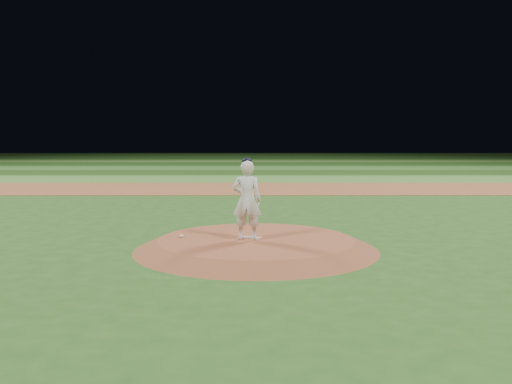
# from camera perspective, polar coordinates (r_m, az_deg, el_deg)

# --- Properties ---
(ground) EXTENTS (120.00, 120.00, 0.00)m
(ground) POSITION_cam_1_polar(r_m,az_deg,el_deg) (12.94, 0.01, -5.78)
(ground) COLOR #26511A
(ground) RESTS_ON ground
(infield_dirt_band) EXTENTS (70.00, 6.00, 0.02)m
(infield_dirt_band) POSITION_cam_1_polar(r_m,az_deg,el_deg) (26.80, -0.04, 0.36)
(infield_dirt_band) COLOR brown
(infield_dirt_band) RESTS_ON ground
(outfield_stripe_0) EXTENTS (70.00, 5.00, 0.02)m
(outfield_stripe_0) POSITION_cam_1_polar(r_m,az_deg,el_deg) (32.28, -0.05, 1.32)
(outfield_stripe_0) COLOR #3F7D2D
(outfield_stripe_0) RESTS_ON ground
(outfield_stripe_1) EXTENTS (70.00, 5.00, 0.02)m
(outfield_stripe_1) POSITION_cam_1_polar(r_m,az_deg,el_deg) (37.26, -0.06, 1.95)
(outfield_stripe_1) COLOR #204315
(outfield_stripe_1) RESTS_ON ground
(outfield_stripe_2) EXTENTS (70.00, 5.00, 0.02)m
(outfield_stripe_2) POSITION_cam_1_polar(r_m,az_deg,el_deg) (42.25, -0.06, 2.43)
(outfield_stripe_2) COLOR #377329
(outfield_stripe_2) RESTS_ON ground
(outfield_stripe_3) EXTENTS (70.00, 5.00, 0.02)m
(outfield_stripe_3) POSITION_cam_1_polar(r_m,az_deg,el_deg) (47.24, -0.06, 2.80)
(outfield_stripe_3) COLOR #214917
(outfield_stripe_3) RESTS_ON ground
(outfield_stripe_4) EXTENTS (70.00, 5.00, 0.02)m
(outfield_stripe_4) POSITION_cam_1_polar(r_m,az_deg,el_deg) (52.23, -0.07, 3.11)
(outfield_stripe_4) COLOR #447A2C
(outfield_stripe_4) RESTS_ON ground
(outfield_stripe_5) EXTENTS (70.00, 5.00, 0.02)m
(outfield_stripe_5) POSITION_cam_1_polar(r_m,az_deg,el_deg) (57.23, -0.07, 3.36)
(outfield_stripe_5) COLOR #1F4917
(outfield_stripe_5) RESTS_ON ground
(pitchers_mound) EXTENTS (5.50, 5.50, 0.25)m
(pitchers_mound) POSITION_cam_1_polar(r_m,az_deg,el_deg) (12.92, 0.01, -5.24)
(pitchers_mound) COLOR brown
(pitchers_mound) RESTS_ON ground
(pitching_rubber) EXTENTS (0.54, 0.26, 0.03)m
(pitching_rubber) POSITION_cam_1_polar(r_m,az_deg,el_deg) (12.96, -0.57, -4.57)
(pitching_rubber) COLOR beige
(pitching_rubber) RESTS_ON pitchers_mound
(rosin_bag) EXTENTS (0.11, 0.11, 0.06)m
(rosin_bag) POSITION_cam_1_polar(r_m,az_deg,el_deg) (13.17, -7.46, -4.38)
(rosin_bag) COLOR silver
(rosin_bag) RESTS_ON pitchers_mound
(pitcher_on_mound) EXTENTS (0.70, 0.51, 1.83)m
(pitcher_on_mound) POSITION_cam_1_polar(r_m,az_deg,el_deg) (12.63, -0.91, -0.77)
(pitcher_on_mound) COLOR white
(pitcher_on_mound) RESTS_ON pitchers_mound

